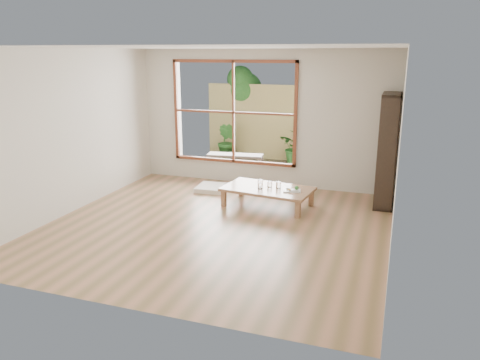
# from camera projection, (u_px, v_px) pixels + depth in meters

# --- Properties ---
(ground) EXTENTS (5.00, 5.00, 0.00)m
(ground) POSITION_uv_depth(u_px,v_px,m) (217.00, 226.00, 7.07)
(ground) COLOR tan
(ground) RESTS_ON ground
(low_table) EXTENTS (1.57, 1.01, 0.32)m
(low_table) POSITION_uv_depth(u_px,v_px,m) (268.00, 190.00, 7.91)
(low_table) COLOR #9F6F4D
(low_table) RESTS_ON ground
(floor_cushion) EXTENTS (0.62, 0.62, 0.08)m
(floor_cushion) POSITION_uv_depth(u_px,v_px,m) (213.00, 188.00, 8.88)
(floor_cushion) COLOR white
(floor_cushion) RESTS_ON ground
(bookshelf) EXTENTS (0.30, 0.85, 1.89)m
(bookshelf) POSITION_uv_depth(u_px,v_px,m) (388.00, 150.00, 7.82)
(bookshelf) COLOR #30221A
(bookshelf) RESTS_ON ground
(glass_tall) EXTENTS (0.08, 0.08, 0.15)m
(glass_tall) POSITION_uv_depth(u_px,v_px,m) (260.00, 184.00, 7.82)
(glass_tall) COLOR silver
(glass_tall) RESTS_ON low_table
(glass_mid) EXTENTS (0.08, 0.08, 0.11)m
(glass_mid) POSITION_uv_depth(u_px,v_px,m) (278.00, 185.00, 7.85)
(glass_mid) COLOR silver
(glass_mid) RESTS_ON low_table
(glass_short) EXTENTS (0.08, 0.08, 0.10)m
(glass_short) POSITION_uv_depth(u_px,v_px,m) (270.00, 184.00, 7.93)
(glass_short) COLOR silver
(glass_short) RESTS_ON low_table
(glass_small) EXTENTS (0.06, 0.06, 0.07)m
(glass_small) POSITION_uv_depth(u_px,v_px,m) (260.00, 185.00, 7.95)
(glass_small) COLOR silver
(glass_small) RESTS_ON low_table
(food_tray) EXTENTS (0.32, 0.26, 0.09)m
(food_tray) POSITION_uv_depth(u_px,v_px,m) (293.00, 190.00, 7.70)
(food_tray) COLOR white
(food_tray) RESTS_ON low_table
(deck) EXTENTS (2.80, 2.00, 0.05)m
(deck) POSITION_uv_depth(u_px,v_px,m) (251.00, 169.00, 10.51)
(deck) COLOR #312B24
(deck) RESTS_ON ground
(garden_bench) EXTENTS (1.24, 0.51, 0.38)m
(garden_bench) POSITION_uv_depth(u_px,v_px,m) (235.00, 157.00, 10.10)
(garden_bench) COLOR #30221A
(garden_bench) RESTS_ON deck
(bamboo_fence) EXTENTS (2.80, 0.06, 1.80)m
(bamboo_fence) POSITION_uv_depth(u_px,v_px,m) (264.00, 123.00, 11.18)
(bamboo_fence) COLOR tan
(bamboo_fence) RESTS_ON ground
(shrub_right) EXTENTS (0.93, 0.87, 0.85)m
(shrub_right) POSITION_uv_depth(u_px,v_px,m) (298.00, 147.00, 10.61)
(shrub_right) COLOR #326725
(shrub_right) RESTS_ON deck
(shrub_left) EXTENTS (0.60, 0.55, 0.89)m
(shrub_left) POSITION_uv_depth(u_px,v_px,m) (227.00, 141.00, 11.18)
(shrub_left) COLOR #326725
(shrub_left) RESTS_ON deck
(garden_tree) EXTENTS (1.04, 0.85, 2.22)m
(garden_tree) POSITION_uv_depth(u_px,v_px,m) (241.00, 90.00, 11.47)
(garden_tree) COLOR #4C3D2D
(garden_tree) RESTS_ON ground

